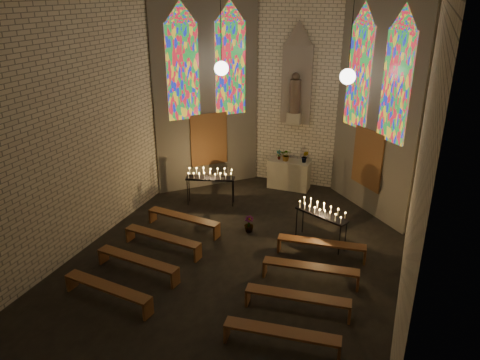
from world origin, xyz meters
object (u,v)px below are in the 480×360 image
aisle_flower_pot (249,224)px  altar (289,174)px  votive_stand_left (210,176)px  votive_stand_right (322,212)px

aisle_flower_pot → altar: bearing=86.6°
votive_stand_left → votive_stand_right: votive_stand_left is taller
votive_stand_right → altar: bearing=142.3°
aisle_flower_pot → votive_stand_right: 2.16m
votive_stand_left → aisle_flower_pot: bearing=-52.4°
aisle_flower_pot → votive_stand_left: votive_stand_left is taller
votive_stand_left → votive_stand_right: bearing=-34.0°
votive_stand_left → votive_stand_right: size_ratio=1.03×
votive_stand_right → votive_stand_left: bearing=-173.7°
votive_stand_left → votive_stand_right: (3.81, -1.21, -0.02)m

